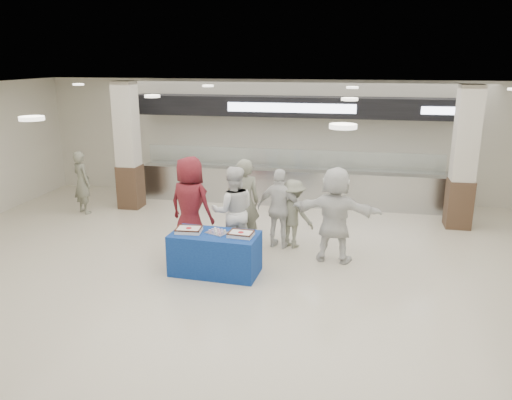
% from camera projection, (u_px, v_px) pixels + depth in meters
% --- Properties ---
extents(ground, '(14.00, 14.00, 0.00)m').
position_uv_depth(ground, '(248.00, 292.00, 8.28)').
color(ground, beige).
rests_on(ground, ground).
extents(serving_line, '(8.70, 0.85, 2.80)m').
position_uv_depth(serving_line, '(291.00, 160.00, 13.05)').
color(serving_line, '#AFB1B6').
rests_on(serving_line, ground).
extents(column_left, '(0.55, 0.55, 3.20)m').
position_uv_depth(column_left, '(128.00, 149.00, 12.57)').
color(column_left, '#3D291B').
rests_on(column_left, ground).
extents(column_right, '(0.55, 0.55, 3.20)m').
position_uv_depth(column_right, '(464.00, 161.00, 11.06)').
color(column_right, '#3D291B').
rests_on(column_right, ground).
extents(display_table, '(1.59, 0.87, 0.75)m').
position_uv_depth(display_table, '(215.00, 253.00, 8.90)').
color(display_table, navy).
rests_on(display_table, ground).
extents(sheet_cake_left, '(0.47, 0.38, 0.09)m').
position_uv_depth(sheet_cake_left, '(189.00, 229.00, 8.87)').
color(sheet_cake_left, white).
rests_on(sheet_cake_left, display_table).
extents(sheet_cake_right, '(0.44, 0.36, 0.09)m').
position_uv_depth(sheet_cake_right, '(241.00, 234.00, 8.67)').
color(sheet_cake_right, white).
rests_on(sheet_cake_right, display_table).
extents(cupcake_tray, '(0.45, 0.40, 0.06)m').
position_uv_depth(cupcake_tray, '(217.00, 231.00, 8.83)').
color(cupcake_tray, '#AEADB2').
rests_on(cupcake_tray, display_table).
extents(civilian_maroon, '(1.08, 0.86, 1.93)m').
position_uv_depth(civilian_maroon, '(190.00, 205.00, 9.77)').
color(civilian_maroon, maroon).
rests_on(civilian_maroon, ground).
extents(soldier_a, '(0.78, 0.65, 1.81)m').
position_uv_depth(soldier_a, '(244.00, 202.00, 10.15)').
color(soldier_a, slate).
rests_on(soldier_a, ground).
extents(chef_tall, '(1.02, 0.90, 1.77)m').
position_uv_depth(chef_tall, '(233.00, 211.00, 9.63)').
color(chef_tall, white).
rests_on(chef_tall, ground).
extents(chef_short, '(1.02, 0.59, 1.63)m').
position_uv_depth(chef_short, '(280.00, 209.00, 10.03)').
color(chef_short, white).
rests_on(chef_short, ground).
extents(soldier_b, '(1.04, 0.85, 1.41)m').
position_uv_depth(soldier_b, '(293.00, 214.00, 10.10)').
color(soldier_b, slate).
rests_on(soldier_b, ground).
extents(civilian_white, '(1.76, 0.75, 1.84)m').
position_uv_depth(civilian_white, '(335.00, 215.00, 9.31)').
color(civilian_white, white).
rests_on(civilian_white, ground).
extents(soldier_bg, '(0.68, 0.62, 1.56)m').
position_uv_depth(soldier_bg, '(82.00, 182.00, 12.31)').
color(soldier_bg, slate).
rests_on(soldier_bg, ground).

